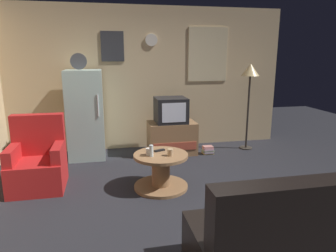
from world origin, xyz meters
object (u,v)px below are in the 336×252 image
Objects in this scene: couch at (300,239)px; mug_ceramic_tan at (170,152)px; armchair at (38,163)px; book_stack at (208,150)px; standing_lamp at (250,76)px; wine_glass at (151,151)px; crt_tv at (171,110)px; mug_ceramic_white at (149,152)px; coffee_table at (161,171)px; remote_control at (160,150)px; fridge at (85,114)px; tv_stand at (172,138)px.

mug_ceramic_tan is at bearing 111.01° from couch.
armchair is 4.66× the size of book_stack.
standing_lamp is 2.65m from wine_glass.
crt_tv reaches higher than mug_ceramic_white.
armchair reaches higher than coffee_table.
remote_control is 0.73× the size of book_stack.
coffee_table is (1.02, -1.52, -0.52)m from fridge.
fridge is 1.75m from remote_control.
crt_tv is 1.57m from mug_ceramic_tan.
tv_stand is 9.33× the size of mug_ceramic_white.
standing_lamp is at bearing -0.00° from crt_tv.
fridge reaches higher than couch.
wine_glass is 1.67× the size of mug_ceramic_white.
standing_lamp reaches higher than wine_glass.
armchair reaches higher than mug_ceramic_white.
mug_ceramic_tan is at bearing -54.95° from fridge.
coffee_table is 0.35m from wine_glass.
remote_control is (0.01, 0.12, 0.25)m from coffee_table.
book_stack is at bearing -7.12° from fridge.
book_stack is at bearing 26.33° from remote_control.
standing_lamp is 3.61m from couch.
mug_ceramic_white is at bearing -113.00° from crt_tv.
crt_tv is at bearing 26.98° from armchair.
fridge is at bearing 118.16° from couch.
coffee_table is 0.75× the size of armchair.
tv_stand is 2.31m from armchair.
crt_tv reaches higher than book_stack.
fridge is at bearing 176.09° from tv_stand.
armchair is (-2.06, -1.04, 0.05)m from tv_stand.
fridge is at bearing 119.23° from wine_glass.
remote_control is at bearing -145.92° from standing_lamp.
remote_control is at bearing 53.64° from wine_glass.
tv_stand reaches higher than book_stack.
coffee_table is (-0.44, -1.41, -0.56)m from crt_tv.
crt_tv is 2.62× the size of book_stack.
wine_glass reaches higher than mug_ceramic_tan.
wine_glass is (0.88, -1.58, -0.21)m from fridge.
crt_tv is 0.56× the size of armchair.
tv_stand reaches higher than mug_ceramic_tan.
fridge is 1.11× the size of standing_lamp.
remote_control is 1.62m from book_stack.
standing_lamp is 17.67× the size of mug_ceramic_tan.
mug_ceramic_white is 1.00× the size of mug_ceramic_tan.
coffee_table is 0.32m from mug_ceramic_tan.
mug_ceramic_tan is (0.24, -0.03, -0.03)m from wine_glass.
mug_ceramic_white is at bearing 112.36° from wine_glass.
crt_tv is 1.57m from standing_lamp.
couch is 3.13m from book_stack.
coffee_table is at bearing 25.98° from wine_glass.
remote_control is 2.13m from couch.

